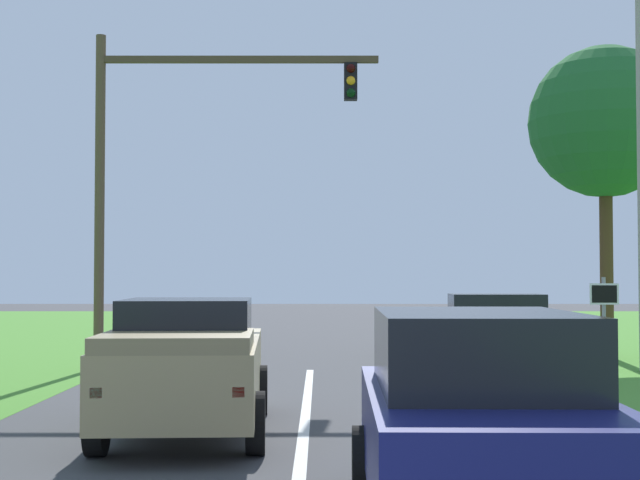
{
  "coord_description": "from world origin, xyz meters",
  "views": [
    {
      "loc": [
        0.23,
        -2.97,
        2.27
      ],
      "look_at": [
        0.32,
        15.08,
        2.93
      ],
      "focal_mm": 53.24,
      "sensor_mm": 36.0,
      "label": 1
    }
  ],
  "objects_px": {
    "red_suv_near": "(475,417)",
    "traffic_light": "(165,150)",
    "pickup_truck_lead": "(184,364)",
    "utility_pole_right": "(639,178)",
    "keep_moving_sign": "(599,315)",
    "oak_tree_right": "(600,123)",
    "crossing_suv_far": "(486,323)"
  },
  "relations": [
    {
      "from": "pickup_truck_lead",
      "to": "crossing_suv_far",
      "type": "bearing_deg",
      "value": 62.89
    },
    {
      "from": "keep_moving_sign",
      "to": "oak_tree_right",
      "type": "bearing_deg",
      "value": 72.64
    },
    {
      "from": "pickup_truck_lead",
      "to": "keep_moving_sign",
      "type": "bearing_deg",
      "value": 38.4
    },
    {
      "from": "red_suv_near",
      "to": "oak_tree_right",
      "type": "bearing_deg",
      "value": 69.79
    },
    {
      "from": "oak_tree_right",
      "to": "utility_pole_right",
      "type": "xyz_separation_m",
      "value": [
        -0.22,
        -3.68,
        -1.89
      ]
    },
    {
      "from": "oak_tree_right",
      "to": "crossing_suv_far",
      "type": "relative_size",
      "value": 2.0
    },
    {
      "from": "pickup_truck_lead",
      "to": "oak_tree_right",
      "type": "bearing_deg",
      "value": 51.79
    },
    {
      "from": "crossing_suv_far",
      "to": "oak_tree_right",
      "type": "bearing_deg",
      "value": -11.95
    },
    {
      "from": "traffic_light",
      "to": "utility_pole_right",
      "type": "distance_m",
      "value": 11.32
    },
    {
      "from": "oak_tree_right",
      "to": "utility_pole_right",
      "type": "height_order",
      "value": "utility_pole_right"
    },
    {
      "from": "crossing_suv_far",
      "to": "utility_pole_right",
      "type": "bearing_deg",
      "value": -56.72
    },
    {
      "from": "pickup_truck_lead",
      "to": "traffic_light",
      "type": "height_order",
      "value": "traffic_light"
    },
    {
      "from": "red_suv_near",
      "to": "pickup_truck_lead",
      "type": "bearing_deg",
      "value": 122.84
    },
    {
      "from": "red_suv_near",
      "to": "keep_moving_sign",
      "type": "bearing_deg",
      "value": 68.28
    },
    {
      "from": "red_suv_near",
      "to": "pickup_truck_lead",
      "type": "relative_size",
      "value": 0.8
    },
    {
      "from": "red_suv_near",
      "to": "oak_tree_right",
      "type": "distance_m",
      "value": 19.33
    },
    {
      "from": "traffic_light",
      "to": "utility_pole_right",
      "type": "relative_size",
      "value": 0.9
    },
    {
      "from": "utility_pole_right",
      "to": "keep_moving_sign",
      "type": "bearing_deg",
      "value": -124.43
    },
    {
      "from": "red_suv_near",
      "to": "utility_pole_right",
      "type": "relative_size",
      "value": 0.49
    },
    {
      "from": "traffic_light",
      "to": "crossing_suv_far",
      "type": "relative_size",
      "value": 1.9
    },
    {
      "from": "red_suv_near",
      "to": "crossing_suv_far",
      "type": "height_order",
      "value": "red_suv_near"
    },
    {
      "from": "keep_moving_sign",
      "to": "utility_pole_right",
      "type": "relative_size",
      "value": 0.24
    },
    {
      "from": "traffic_light",
      "to": "crossing_suv_far",
      "type": "xyz_separation_m",
      "value": [
        8.43,
        3.52,
        -4.38
      ]
    },
    {
      "from": "red_suv_near",
      "to": "traffic_light",
      "type": "relative_size",
      "value": 0.55
    },
    {
      "from": "red_suv_near",
      "to": "traffic_light",
      "type": "xyz_separation_m",
      "value": [
        -5.08,
        14.54,
        4.29
      ]
    },
    {
      "from": "oak_tree_right",
      "to": "utility_pole_right",
      "type": "distance_m",
      "value": 4.14
    },
    {
      "from": "traffic_light",
      "to": "oak_tree_right",
      "type": "height_order",
      "value": "oak_tree_right"
    },
    {
      "from": "pickup_truck_lead",
      "to": "utility_pole_right",
      "type": "distance_m",
      "value": 13.3
    },
    {
      "from": "oak_tree_right",
      "to": "utility_pole_right",
      "type": "bearing_deg",
      "value": -93.49
    },
    {
      "from": "keep_moving_sign",
      "to": "red_suv_near",
      "type": "bearing_deg",
      "value": -111.72
    },
    {
      "from": "pickup_truck_lead",
      "to": "utility_pole_right",
      "type": "relative_size",
      "value": 0.62
    },
    {
      "from": "pickup_truck_lead",
      "to": "utility_pole_right",
      "type": "bearing_deg",
      "value": 42.37
    }
  ]
}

